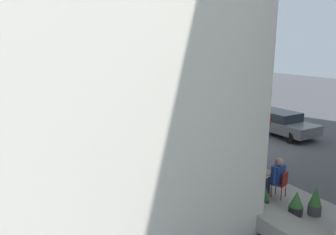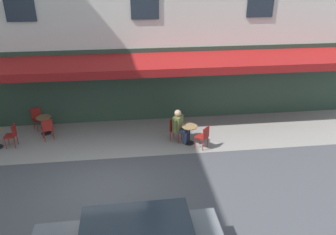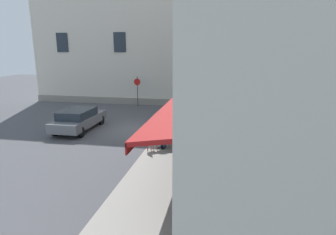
# 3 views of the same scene
# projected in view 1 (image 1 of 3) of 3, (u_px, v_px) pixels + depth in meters

# --- Properties ---
(ground_plane) EXTENTS (70.00, 70.00, 0.00)m
(ground_plane) POSITION_uv_depth(u_px,v_px,m) (246.00, 146.00, 16.22)
(ground_plane) COLOR #4C4C51
(sidewalk_cafe_terrace) EXTENTS (20.50, 3.20, 0.01)m
(sidewalk_cafe_terrace) POSITION_uv_depth(u_px,v_px,m) (156.00, 140.00, 17.33)
(sidewalk_cafe_terrace) COLOR gray
(sidewalk_cafe_terrace) RESTS_ON ground_plane
(back_alley_steps) EXTENTS (2.40, 1.75, 0.60)m
(back_alley_steps) POSITION_uv_depth(u_px,v_px,m) (291.00, 232.00, 8.35)
(back_alley_steps) COLOR gray
(back_alley_steps) RESTS_ON ground_plane
(cafe_table_near_entrance) EXTENTS (0.60, 0.60, 0.75)m
(cafe_table_near_entrance) POSITION_uv_depth(u_px,v_px,m) (264.00, 179.00, 11.05)
(cafe_table_near_entrance) COLOR black
(cafe_table_near_entrance) RESTS_ON ground_plane
(cafe_chair_red_near_door) EXTENTS (0.50, 0.50, 0.91)m
(cafe_chair_red_near_door) POSITION_uv_depth(u_px,v_px,m) (282.00, 182.00, 10.62)
(cafe_chair_red_near_door) COLOR maroon
(cafe_chair_red_near_door) RESTS_ON ground_plane
(cafe_chair_red_by_window) EXTENTS (0.40, 0.40, 0.91)m
(cafe_chair_red_by_window) POSITION_uv_depth(u_px,v_px,m) (251.00, 171.00, 11.58)
(cafe_chair_red_by_window) COLOR maroon
(cafe_chair_red_by_window) RESTS_ON ground_plane
(cafe_table_mid_terrace) EXTENTS (0.60, 0.60, 0.75)m
(cafe_table_mid_terrace) POSITION_uv_depth(u_px,v_px,m) (171.00, 129.00, 17.51)
(cafe_table_mid_terrace) COLOR black
(cafe_table_mid_terrace) RESTS_ON ground_plane
(cafe_chair_red_back_row) EXTENTS (0.57, 0.57, 0.91)m
(cafe_chair_red_back_row) POSITION_uv_depth(u_px,v_px,m) (173.00, 126.00, 18.09)
(cafe_chair_red_back_row) COLOR maroon
(cafe_chair_red_back_row) RESTS_ON ground_plane
(cafe_chair_red_corner_right) EXTENTS (0.55, 0.55, 0.91)m
(cafe_chair_red_corner_right) POSITION_uv_depth(u_px,v_px,m) (171.00, 131.00, 16.88)
(cafe_chair_red_corner_right) COLOR maroon
(cafe_chair_red_corner_right) RESTS_ON ground_plane
(cafe_table_streetside) EXTENTS (0.60, 0.60, 0.75)m
(cafe_table_streetside) POSITION_uv_depth(u_px,v_px,m) (213.00, 169.00, 11.95)
(cafe_table_streetside) COLOR black
(cafe_table_streetside) RESTS_ON ground_plane
(cafe_chair_red_facing_street) EXTENTS (0.52, 0.52, 0.91)m
(cafe_chair_red_facing_street) POSITION_uv_depth(u_px,v_px,m) (221.00, 162.00, 12.43)
(cafe_chair_red_facing_street) COLOR maroon
(cafe_chair_red_facing_street) RESTS_ON ground_plane
(cafe_chair_red_under_awning) EXTENTS (0.56, 0.56, 0.91)m
(cafe_chair_red_under_awning) POSITION_uv_depth(u_px,v_px,m) (208.00, 173.00, 11.37)
(cafe_chair_red_under_awning) COLOR maroon
(cafe_chair_red_under_awning) RESTS_ON ground_plane
(seated_patron_in_olive) EXTENTS (0.66, 0.63, 1.33)m
(seated_patron_in_olive) POSITION_uv_depth(u_px,v_px,m) (171.00, 127.00, 17.06)
(seated_patron_in_olive) COLOR navy
(seated_patron_in_olive) RESTS_ON ground_plane
(seated_companion_in_blue) EXTENTS (0.67, 0.69, 1.37)m
(seated_companion_in_blue) POSITION_uv_depth(u_px,v_px,m) (276.00, 176.00, 10.73)
(seated_companion_in_blue) COLOR navy
(seated_companion_in_blue) RESTS_ON ground_plane
(potted_plant_mid_terrace) EXTENTS (0.40, 0.40, 0.99)m
(potted_plant_mid_terrace) POSITION_uv_depth(u_px,v_px,m) (263.00, 196.00, 9.81)
(potted_plant_mid_terrace) COLOR #4C4C51
(potted_plant_mid_terrace) RESTS_ON ground_plane
(potted_plant_by_steps) EXTENTS (0.39, 0.39, 0.92)m
(potted_plant_by_steps) POSITION_uv_depth(u_px,v_px,m) (315.00, 201.00, 9.58)
(potted_plant_by_steps) COLOR #4C4C51
(potted_plant_by_steps) RESTS_ON ground_plane
(potted_plant_entrance_right) EXTENTS (0.41, 0.41, 0.87)m
(potted_plant_entrance_right) POSITION_uv_depth(u_px,v_px,m) (296.00, 206.00, 9.35)
(potted_plant_entrance_right) COLOR #2D2D33
(potted_plant_entrance_right) RESTS_ON ground_plane
(parked_car_grey) EXTENTS (4.32, 1.86, 1.33)m
(parked_car_grey) POSITION_uv_depth(u_px,v_px,m) (278.00, 122.00, 18.24)
(parked_car_grey) COLOR slate
(parked_car_grey) RESTS_ON ground_plane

